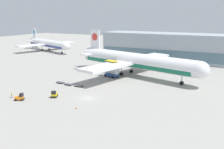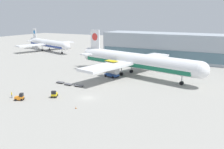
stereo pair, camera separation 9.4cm
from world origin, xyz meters
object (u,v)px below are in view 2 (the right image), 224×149
airplane_distant (48,44)px  baggage_tug_mid (54,94)px  airplane_main (133,61)px  baggage_dolly_third (79,86)px  traffic_cone_near (76,107)px  baggage_dolly_lead (60,82)px  scissor_lift_loader (112,71)px  baggage_tug_foreground (20,97)px  ground_crew_near (12,94)px  baggage_dolly_second (68,84)px

airplane_distant → baggage_tug_mid: 99.51m
airplane_main → airplane_distant: 86.03m
baggage_dolly_third → traffic_cone_near: 19.99m
baggage_dolly_lead → traffic_cone_near: (19.08, -17.29, -0.08)m
baggage_tug_mid → baggage_dolly_lead: (-8.19, 12.78, -0.49)m
airplane_distant → scissor_lift_loader: 83.21m
scissor_lift_loader → baggage_dolly_third: bearing=-87.0°
baggage_dolly_third → baggage_tug_mid: bearing=-89.5°
baggage_dolly_lead → baggage_tug_foreground: bearing=-85.2°
scissor_lift_loader → ground_crew_near: 38.19m
baggage_tug_mid → baggage_dolly_third: bearing=154.0°
ground_crew_near → scissor_lift_loader: bearing=101.8°
baggage_dolly_lead → baggage_dolly_third: same height
baggage_tug_mid → baggage_dolly_second: (-4.21, 12.13, -0.49)m
baggage_dolly_lead → ground_crew_near: size_ratio=2.02×
airplane_distant → traffic_cone_near: bearing=-25.8°
scissor_lift_loader → baggage_tug_foreground: scissor_lift_loader is taller
baggage_dolly_third → airplane_distant: bearing=138.6°
airplane_main → airplane_distant: size_ratio=1.23×
baggage_tug_foreground → baggage_dolly_third: baggage_tug_foreground is taller
ground_crew_near → baggage_dolly_lead: bearing=116.3°
baggage_dolly_lead → baggage_dolly_third: size_ratio=1.00×
airplane_main → baggage_tug_mid: 36.96m
traffic_cone_near → baggage_dolly_third: bearing=123.0°
baggage_dolly_lead → baggage_dolly_third: 8.22m
baggage_tug_foreground → ground_crew_near: 3.61m
scissor_lift_loader → baggage_dolly_third: scissor_lift_loader is taller
scissor_lift_loader → baggage_tug_foreground: (-10.08, -35.95, -1.46)m
scissor_lift_loader → ground_crew_near: scissor_lift_loader is taller
traffic_cone_near → ground_crew_near: bearing=-175.5°
baggage_tug_mid → ground_crew_near: size_ratio=1.53×
airplane_main → scissor_lift_loader: bearing=-123.9°
airplane_distant → baggage_dolly_third: size_ratio=12.55×
scissor_lift_loader → baggage_tug_foreground: bearing=-91.7°
airplane_main → baggage_tug_foreground: (-16.54, -41.79, -4.96)m
airplane_distant → baggage_dolly_second: (63.32, -60.84, -4.46)m
baggage_tug_foreground → baggage_tug_mid: 9.37m
baggage_tug_mid → baggage_dolly_third: 12.26m
airplane_main → airplane_distant: (-77.33, 37.68, -0.99)m
airplane_distant → traffic_cone_near: size_ratio=74.14×
scissor_lift_loader → baggage_tug_mid: size_ratio=2.24×
airplane_main → baggage_dolly_lead: airplane_main is taller
baggage_dolly_second → ground_crew_near: (-6.13, -18.33, 0.70)m
baggage_dolly_second → traffic_cone_near: 22.48m
baggage_dolly_lead → baggage_dolly_third: bearing=-3.1°
airplane_distant → baggage_dolly_lead: bearing=-26.6°
airplane_distant → baggage_dolly_third: bearing=-23.1°
baggage_tug_foreground → baggage_dolly_third: size_ratio=0.76×
airplane_main → baggage_dolly_third: 25.61m
airplane_distant → baggage_dolly_lead: airplane_distant is taller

